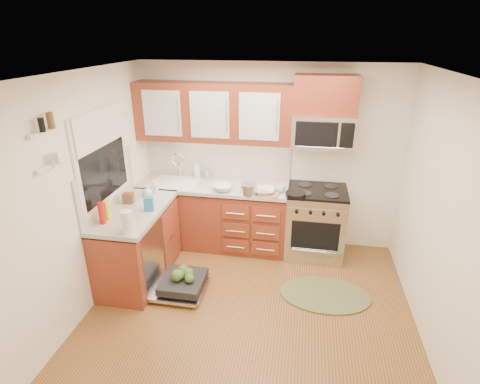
% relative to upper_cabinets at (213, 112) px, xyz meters
% --- Properties ---
extents(floor, '(3.50, 3.50, 0.00)m').
position_rel_upper_cabinets_xyz_m(floor, '(0.73, -1.57, -1.88)').
color(floor, brown).
rests_on(floor, ground).
extents(ceiling, '(3.50, 3.50, 0.00)m').
position_rel_upper_cabinets_xyz_m(ceiling, '(0.73, -1.57, 0.62)').
color(ceiling, white).
rests_on(ceiling, ground).
extents(wall_back, '(3.50, 0.04, 2.50)m').
position_rel_upper_cabinets_xyz_m(wall_back, '(0.73, 0.18, -0.62)').
color(wall_back, white).
rests_on(wall_back, ground).
extents(wall_front, '(3.50, 0.04, 2.50)m').
position_rel_upper_cabinets_xyz_m(wall_front, '(0.73, -3.33, -0.62)').
color(wall_front, white).
rests_on(wall_front, ground).
extents(wall_left, '(0.04, 3.50, 2.50)m').
position_rel_upper_cabinets_xyz_m(wall_left, '(-1.02, -1.57, -0.62)').
color(wall_left, white).
rests_on(wall_left, ground).
extents(wall_right, '(0.04, 3.50, 2.50)m').
position_rel_upper_cabinets_xyz_m(wall_right, '(2.48, -1.57, -0.62)').
color(wall_right, white).
rests_on(wall_right, ground).
extents(base_cabinet_back, '(2.05, 0.60, 0.85)m').
position_rel_upper_cabinets_xyz_m(base_cabinet_back, '(0.00, -0.12, -1.45)').
color(base_cabinet_back, maroon).
rests_on(base_cabinet_back, ground).
extents(base_cabinet_left, '(0.60, 1.25, 0.85)m').
position_rel_upper_cabinets_xyz_m(base_cabinet_left, '(-0.72, -1.05, -1.45)').
color(base_cabinet_left, maroon).
rests_on(base_cabinet_left, ground).
extents(countertop_back, '(2.07, 0.64, 0.05)m').
position_rel_upper_cabinets_xyz_m(countertop_back, '(0.00, -0.14, -0.97)').
color(countertop_back, '#ADA99E').
rests_on(countertop_back, base_cabinet_back).
extents(countertop_left, '(0.64, 1.27, 0.05)m').
position_rel_upper_cabinets_xyz_m(countertop_left, '(-0.71, -1.05, -0.97)').
color(countertop_left, '#ADA99E').
rests_on(countertop_left, base_cabinet_left).
extents(backsplash_back, '(2.05, 0.02, 0.57)m').
position_rel_upper_cabinets_xyz_m(backsplash_back, '(0.00, 0.16, -0.67)').
color(backsplash_back, beige).
rests_on(backsplash_back, ground).
extents(backsplash_left, '(0.02, 1.25, 0.57)m').
position_rel_upper_cabinets_xyz_m(backsplash_left, '(-1.01, -1.05, -0.67)').
color(backsplash_left, beige).
rests_on(backsplash_left, ground).
extents(upper_cabinets, '(2.05, 0.35, 0.75)m').
position_rel_upper_cabinets_xyz_m(upper_cabinets, '(0.00, 0.00, 0.00)').
color(upper_cabinets, maroon).
rests_on(upper_cabinets, ground).
extents(cabinet_over_mw, '(0.76, 0.35, 0.47)m').
position_rel_upper_cabinets_xyz_m(cabinet_over_mw, '(1.41, 0.00, 0.26)').
color(cabinet_over_mw, maroon).
rests_on(cabinet_over_mw, ground).
extents(range, '(0.76, 0.64, 0.95)m').
position_rel_upper_cabinets_xyz_m(range, '(1.41, -0.15, -1.40)').
color(range, silver).
rests_on(range, ground).
extents(microwave, '(0.76, 0.38, 0.40)m').
position_rel_upper_cabinets_xyz_m(microwave, '(1.41, -0.02, -0.18)').
color(microwave, silver).
rests_on(microwave, ground).
extents(sink, '(0.62, 0.50, 0.26)m').
position_rel_upper_cabinets_xyz_m(sink, '(-0.52, -0.16, -1.07)').
color(sink, white).
rests_on(sink, ground).
extents(dishwasher, '(0.70, 0.60, 0.20)m').
position_rel_upper_cabinets_xyz_m(dishwasher, '(-0.13, -1.27, -1.77)').
color(dishwasher, silver).
rests_on(dishwasher, ground).
extents(window, '(0.03, 1.05, 1.05)m').
position_rel_upper_cabinets_xyz_m(window, '(-1.01, -1.07, -0.32)').
color(window, white).
rests_on(window, ground).
extents(window_blind, '(0.02, 0.96, 0.40)m').
position_rel_upper_cabinets_xyz_m(window_blind, '(-0.98, -1.07, 0.00)').
color(window_blind, white).
rests_on(window_blind, ground).
extents(shelf_upper, '(0.04, 0.40, 0.03)m').
position_rel_upper_cabinets_xyz_m(shelf_upper, '(-0.99, -1.92, 0.17)').
color(shelf_upper, white).
rests_on(shelf_upper, ground).
extents(shelf_lower, '(0.04, 0.40, 0.03)m').
position_rel_upper_cabinets_xyz_m(shelf_lower, '(-0.99, -1.92, -0.12)').
color(shelf_lower, white).
rests_on(shelf_lower, ground).
extents(rug, '(1.16, 0.88, 0.02)m').
position_rel_upper_cabinets_xyz_m(rug, '(1.54, -1.06, -1.86)').
color(rug, '#62693C').
rests_on(rug, ground).
extents(skillet, '(0.25, 0.25, 0.05)m').
position_rel_upper_cabinets_xyz_m(skillet, '(1.12, -0.40, -0.90)').
color(skillet, black).
rests_on(skillet, range).
extents(stock_pot, '(0.23, 0.23, 0.13)m').
position_rel_upper_cabinets_xyz_m(stock_pot, '(0.54, -0.35, -0.88)').
color(stock_pot, silver).
rests_on(stock_pot, countertop_back).
extents(cutting_board, '(0.28, 0.22, 0.02)m').
position_rel_upper_cabinets_xyz_m(cutting_board, '(0.79, -0.35, -0.94)').
color(cutting_board, tan).
rests_on(cutting_board, countertop_back).
extents(canister, '(0.11, 0.11, 0.14)m').
position_rel_upper_cabinets_xyz_m(canister, '(-0.12, 0.07, -0.88)').
color(canister, silver).
rests_on(canister, countertop_back).
extents(paper_towel_roll, '(0.14, 0.14, 0.25)m').
position_rel_upper_cabinets_xyz_m(paper_towel_roll, '(-0.52, -1.59, -0.82)').
color(paper_towel_roll, white).
rests_on(paper_towel_roll, countertop_left).
extents(mustard_bottle, '(0.08, 0.08, 0.22)m').
position_rel_upper_cabinets_xyz_m(mustard_bottle, '(-0.88, -1.34, -0.84)').
color(mustard_bottle, yellow).
rests_on(mustard_bottle, countertop_left).
extents(red_bottle, '(0.07, 0.07, 0.25)m').
position_rel_upper_cabinets_xyz_m(red_bottle, '(-0.90, -1.44, -0.83)').
color(red_bottle, red).
rests_on(red_bottle, countertop_left).
extents(wooden_box, '(0.14, 0.11, 0.13)m').
position_rel_upper_cabinets_xyz_m(wooden_box, '(-0.85, -0.89, -0.89)').
color(wooden_box, brown).
rests_on(wooden_box, countertop_left).
extents(blue_carton, '(0.11, 0.08, 0.16)m').
position_rel_upper_cabinets_xyz_m(blue_carton, '(-0.52, -1.05, -0.87)').
color(blue_carton, '#2572AE').
rests_on(blue_carton, countertop_left).
extents(bowl_a, '(0.30, 0.30, 0.07)m').
position_rel_upper_cabinets_xyz_m(bowl_a, '(0.72, -0.32, -0.92)').
color(bowl_a, '#999999').
rests_on(bowl_a, countertop_back).
extents(bowl_b, '(0.31, 0.31, 0.08)m').
position_rel_upper_cabinets_xyz_m(bowl_b, '(0.19, -0.32, -0.91)').
color(bowl_b, '#999999').
rests_on(bowl_b, countertop_back).
extents(cup, '(0.17, 0.17, 0.11)m').
position_rel_upper_cabinets_xyz_m(cup, '(0.93, -0.24, -0.90)').
color(cup, '#999999').
rests_on(cup, countertop_back).
extents(soap_bottle_a, '(0.13, 0.13, 0.26)m').
position_rel_upper_cabinets_xyz_m(soap_bottle_a, '(-0.27, 0.07, -0.82)').
color(soap_bottle_a, '#999999').
rests_on(soap_bottle_a, countertop_back).
extents(soap_bottle_b, '(0.08, 0.08, 0.17)m').
position_rel_upper_cabinets_xyz_m(soap_bottle_b, '(-0.67, -0.52, -0.86)').
color(soap_bottle_b, '#999999').
rests_on(soap_bottle_b, countertop_left).
extents(soap_bottle_c, '(0.15, 0.15, 0.15)m').
position_rel_upper_cabinets_xyz_m(soap_bottle_c, '(-0.71, -0.67, -0.87)').
color(soap_bottle_c, '#999999').
rests_on(soap_bottle_c, countertop_left).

